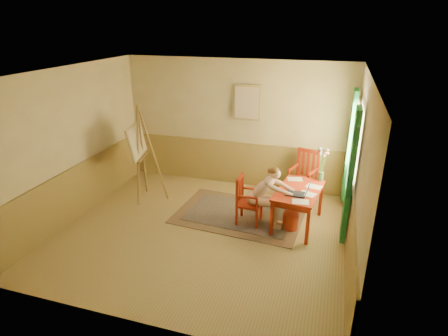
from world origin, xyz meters
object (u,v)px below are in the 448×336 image
(chair_back, at_px, (304,177))
(figure, at_px, (266,193))
(chair_left, at_px, (247,200))
(easel, at_px, (139,145))
(table, at_px, (299,194))
(laptop, at_px, (299,192))

(chair_back, height_order, figure, figure)
(chair_left, height_order, chair_back, chair_back)
(chair_left, xyz_separation_m, easel, (-2.35, 0.35, 0.73))
(table, distance_m, chair_back, 1.02)
(chair_back, relative_size, figure, 0.94)
(chair_back, height_order, laptop, chair_back)
(chair_left, relative_size, laptop, 2.26)
(table, height_order, easel, easel)
(figure, bearing_deg, chair_back, 64.41)
(easel, bearing_deg, table, -3.09)
(figure, distance_m, easel, 2.76)
(chair_left, distance_m, figure, 0.38)
(laptop, bearing_deg, figure, 176.30)
(chair_back, xyz_separation_m, figure, (-0.57, -1.18, 0.10))
(chair_back, bearing_deg, table, -89.74)
(figure, xyz_separation_m, laptop, (0.60, -0.04, 0.12))
(chair_back, xyz_separation_m, easel, (-3.25, -0.84, 0.64))
(chair_back, relative_size, easel, 0.54)
(table, distance_m, laptop, 0.25)
(chair_left, height_order, figure, figure)
(chair_left, distance_m, laptop, 0.98)
(table, height_order, figure, figure)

